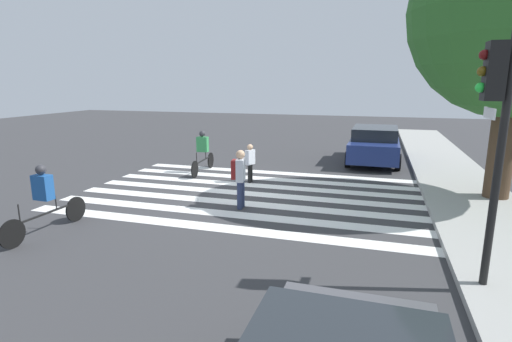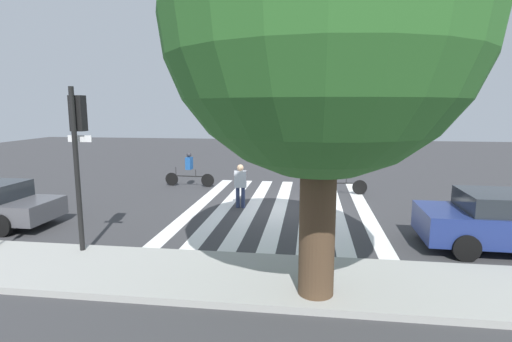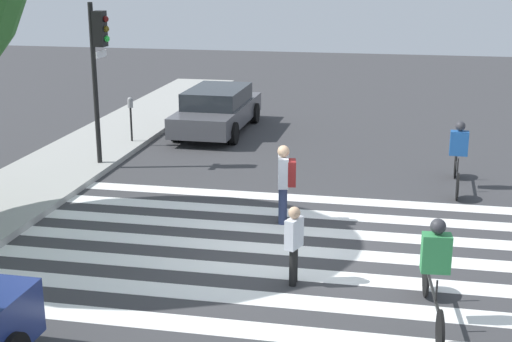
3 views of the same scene
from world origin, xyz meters
name	(u,v)px [view 1 (image 1 of 3)]	position (x,y,z in m)	size (l,w,h in m)	color
ground_plane	(249,194)	(0.00, 0.00, 0.00)	(60.00, 60.00, 0.00)	#38383A
sidewalk_curb	(479,210)	(0.00, 6.25, 0.07)	(36.00, 2.50, 0.14)	#9E9E99
crosswalk_stripes	(249,193)	(0.00, 0.00, 0.00)	(6.45, 10.00, 0.01)	white
traffic_light	(495,113)	(4.43, 5.23, 2.85)	(0.60, 0.50, 4.07)	black
pedestrian_adult_yellow_jacket	(239,174)	(1.40, 0.19, 0.92)	(0.46, 0.41, 1.57)	navy
pedestrian_adult_tall_backpack	(250,161)	(-1.35, -0.39, 0.73)	(0.39, 0.27, 1.30)	black
cyclist_near_curb	(44,196)	(4.39, -3.31, 0.86)	(2.32, 0.41, 1.57)	black
cyclist_mid_street	(203,150)	(-2.25, -2.51, 0.86)	(2.33, 0.42, 1.57)	black
car_parked_silver_sedan	(374,144)	(-6.13, 3.54, 0.77)	(4.46, 2.13, 1.48)	navy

